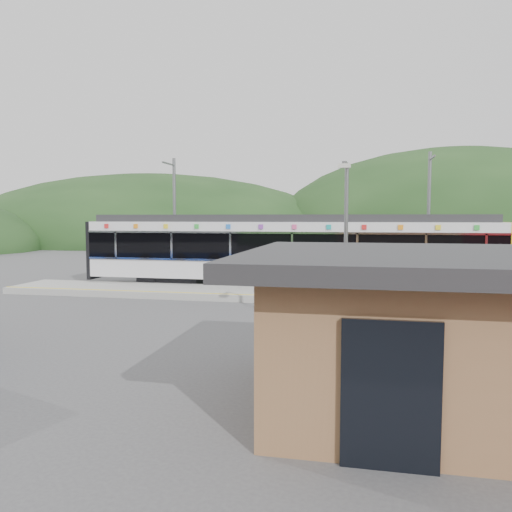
# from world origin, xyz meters

# --- Properties ---
(ground) EXTENTS (120.00, 120.00, 0.00)m
(ground) POSITION_xyz_m (0.00, 0.00, 0.00)
(ground) COLOR #4C4C4F
(ground) RESTS_ON ground
(hills) EXTENTS (146.00, 149.00, 26.00)m
(hills) POSITION_xyz_m (6.19, 5.29, 0.00)
(hills) COLOR #1E3D19
(hills) RESTS_ON ground
(platform) EXTENTS (26.00, 3.20, 0.30)m
(platform) POSITION_xyz_m (0.00, 3.30, 0.15)
(platform) COLOR #9E9E99
(platform) RESTS_ON ground
(yellow_line) EXTENTS (26.00, 0.10, 0.01)m
(yellow_line) POSITION_xyz_m (0.00, 2.00, 0.30)
(yellow_line) COLOR yellow
(yellow_line) RESTS_ON platform
(train) EXTENTS (20.44, 3.01, 3.74)m
(train) POSITION_xyz_m (-0.08, 6.00, 2.06)
(train) COLOR black
(train) RESTS_ON ground
(catenary_mast_west) EXTENTS (0.18, 1.80, 7.00)m
(catenary_mast_west) POSITION_xyz_m (-7.00, 8.56, 3.65)
(catenary_mast_west) COLOR slate
(catenary_mast_west) RESTS_ON ground
(catenary_mast_east) EXTENTS (0.18, 1.80, 7.00)m
(catenary_mast_east) POSITION_xyz_m (7.00, 8.56, 3.65)
(catenary_mast_east) COLOR slate
(catenary_mast_east) RESTS_ON ground
(station_shelter) EXTENTS (9.20, 6.20, 3.00)m
(station_shelter) POSITION_xyz_m (6.00, -9.01, 1.55)
(station_shelter) COLOR brown
(station_shelter) RESTS_ON ground
(lamp_post) EXTENTS (0.36, 0.95, 5.24)m
(lamp_post) POSITION_xyz_m (3.12, -3.67, 3.15)
(lamp_post) COLOR slate
(lamp_post) RESTS_ON ground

